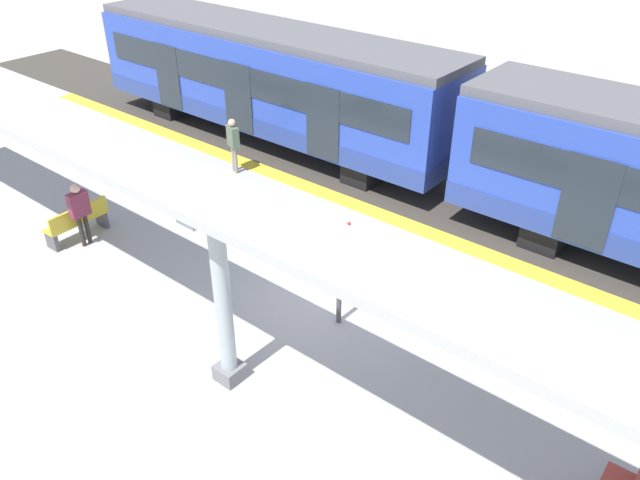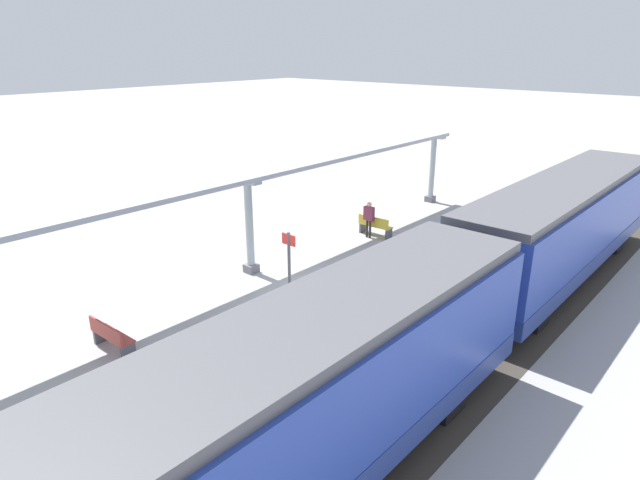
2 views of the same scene
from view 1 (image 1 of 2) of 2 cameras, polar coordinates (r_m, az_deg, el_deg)
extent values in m
plane|color=#9B9A9A|center=(13.17, 1.19, -4.65)|extent=(176.00, 176.00, 0.00)
cube|color=yellow|center=(15.48, 8.84, 1.05)|extent=(0.53, 31.01, 0.01)
cube|color=#38332D|center=(16.94, 12.17, 3.53)|extent=(3.20, 43.01, 0.01)
cube|color=#2640A5|center=(19.77, -4.67, 14.37)|extent=(2.60, 12.76, 2.60)
cube|color=navy|center=(20.09, -4.54, 11.58)|extent=(2.63, 12.78, 0.55)
cube|color=#515156|center=(19.39, -4.86, 18.38)|extent=(2.39, 12.76, 0.24)
cube|color=#1E262D|center=(18.80, -7.54, 14.29)|extent=(0.03, 11.74, 0.84)
cube|color=#1E262D|center=(21.30, -13.61, 14.20)|extent=(0.04, 1.10, 2.00)
cube|color=#1E262D|center=(18.97, -7.44, 12.66)|extent=(0.04, 1.10, 2.00)
cube|color=#1E262D|center=(16.91, 0.24, 10.53)|extent=(0.04, 1.10, 2.00)
cube|color=black|center=(17.93, 5.15, 6.93)|extent=(2.21, 0.90, 0.64)
cube|color=black|center=(23.16, -12.01, 12.20)|extent=(2.21, 0.90, 0.64)
cube|color=#1E262D|center=(13.99, 23.02, 3.09)|extent=(0.04, 1.10, 2.00)
cube|color=black|center=(15.95, 20.60, 1.53)|extent=(2.21, 0.90, 0.64)
cube|color=slate|center=(11.23, -8.16, -11.72)|extent=(0.44, 0.44, 0.30)
cylinder|color=#9DA9AB|center=(10.17, -8.85, -4.96)|extent=(0.28, 0.28, 3.00)
cube|color=#9DA9AB|center=(9.33, -9.63, 2.73)|extent=(1.10, 0.36, 0.12)
cube|color=#A8AAB2|center=(9.44, -10.73, 3.94)|extent=(1.20, 25.14, 0.16)
cube|color=gold|center=(15.81, -21.25, 1.62)|extent=(1.51, 0.48, 0.04)
cube|color=gold|center=(15.56, -21.02, 2.11)|extent=(1.50, 0.10, 0.40)
cube|color=#4C4C51|center=(15.66, -23.09, -0.10)|extent=(0.11, 0.40, 0.42)
cube|color=#4C4C51|center=(16.21, -19.16, 1.87)|extent=(0.11, 0.40, 0.42)
cylinder|color=#4C4C51|center=(11.72, 1.78, -3.21)|extent=(0.10, 0.10, 2.20)
cube|color=red|center=(11.26, 1.85, 0.33)|extent=(0.56, 0.04, 0.36)
cylinder|color=gray|center=(18.04, -7.64, 7.18)|extent=(0.10, 0.10, 0.78)
cylinder|color=gray|center=(18.18, -7.84, 7.36)|extent=(0.10, 0.10, 0.78)
cube|color=#4C5F4B|center=(17.84, -7.90, 9.27)|extent=(0.36, 0.50, 0.59)
sphere|color=tan|center=(17.69, -7.99, 10.47)|extent=(0.21, 0.21, 0.21)
cylinder|color=#282322|center=(15.44, -20.80, 0.74)|extent=(0.10, 0.10, 0.77)
cylinder|color=#282322|center=(15.51, -20.32, 0.97)|extent=(0.10, 0.10, 0.77)
cube|color=maroon|center=(15.16, -21.03, 3.04)|extent=(0.45, 0.20, 0.58)
sphere|color=beige|center=(14.99, -21.31, 4.35)|extent=(0.21, 0.21, 0.21)
camera|label=2|loc=(19.68, 59.62, 16.96)|focal=30.36mm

